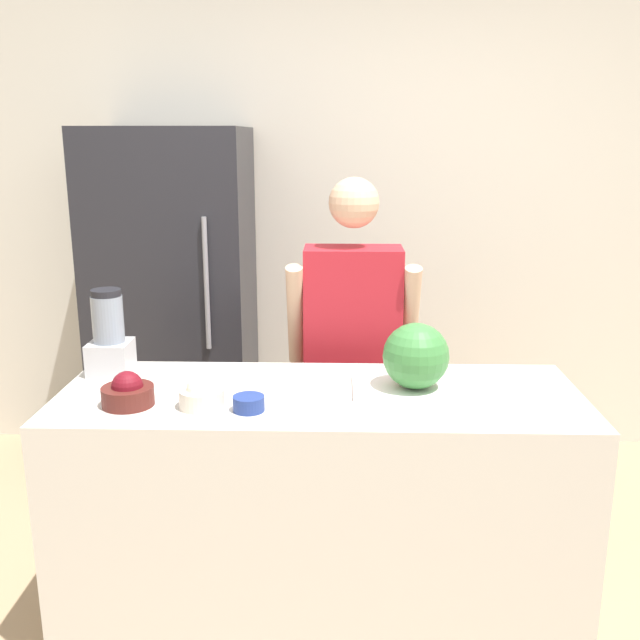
% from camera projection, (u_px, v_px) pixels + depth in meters
% --- Properties ---
extents(wall_back, '(8.00, 0.06, 2.60)m').
position_uv_depth(wall_back, '(328.00, 219.00, 3.96)').
color(wall_back, silver).
rests_on(wall_back, ground_plane).
extents(counter_island, '(1.80, 0.67, 0.89)m').
position_uv_depth(counter_island, '(320.00, 509.00, 2.56)').
color(counter_island, beige).
rests_on(counter_island, ground_plane).
extents(refrigerator, '(0.78, 0.68, 1.79)m').
position_uv_depth(refrigerator, '(175.00, 304.00, 3.72)').
color(refrigerator, '#232328').
rests_on(refrigerator, ground_plane).
extents(person, '(0.55, 0.26, 1.59)m').
position_uv_depth(person, '(352.00, 362.00, 3.05)').
color(person, '#333338').
rests_on(person, ground_plane).
extents(cutting_board, '(0.40, 0.25, 0.01)m').
position_uv_depth(cutting_board, '(411.00, 388.00, 2.48)').
color(cutting_board, white).
rests_on(cutting_board, counter_island).
extents(watermelon, '(0.23, 0.23, 0.23)m').
position_uv_depth(watermelon, '(416.00, 356.00, 2.43)').
color(watermelon, '#3D7F3D').
rests_on(watermelon, cutting_board).
extents(bowl_cherries, '(0.17, 0.17, 0.12)m').
position_uv_depth(bowl_cherries, '(128.00, 392.00, 2.32)').
color(bowl_cherries, '#511E19').
rests_on(bowl_cherries, counter_island).
extents(bowl_cream, '(0.15, 0.15, 0.11)m').
position_uv_depth(bowl_cream, '(202.00, 394.00, 2.31)').
color(bowl_cream, beige).
rests_on(bowl_cream, counter_island).
extents(bowl_small_blue, '(0.10, 0.10, 0.05)m').
position_uv_depth(bowl_small_blue, '(249.00, 403.00, 2.28)').
color(bowl_small_blue, navy).
rests_on(bowl_small_blue, counter_island).
extents(blender, '(0.15, 0.15, 0.32)m').
position_uv_depth(blender, '(109.00, 338.00, 2.62)').
color(blender, '#B7B7BC').
rests_on(blender, counter_island).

